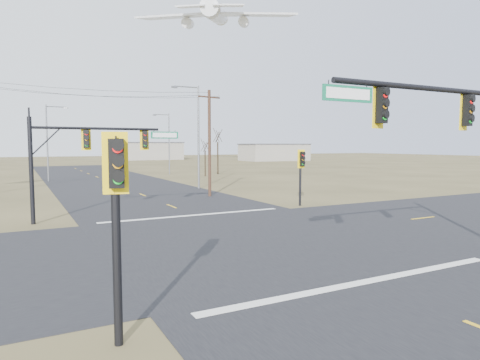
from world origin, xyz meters
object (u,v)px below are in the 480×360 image
pedestal_signal_ne (302,164)px  utility_pole_near (209,142)px  mast_arm_far (92,146)px  bare_tree_d (218,135)px  bare_tree_c (205,145)px  streetlight_b (168,140)px  pedestal_signal_sw (116,194)px  streetlight_a (196,131)px  mast_arm_near (470,129)px  streetlight_c (49,139)px

pedestal_signal_ne → utility_pole_near: size_ratio=0.45×
mast_arm_far → utility_pole_near: 13.11m
pedestal_signal_ne → bare_tree_d: 35.30m
bare_tree_d → pedestal_signal_ne: bearing=-104.8°
mast_arm_far → bare_tree_c: 35.71m
streetlight_b → bare_tree_d: size_ratio=1.24×
pedestal_signal_sw → bare_tree_d: bearing=76.4°
bare_tree_c → streetlight_a: bearing=-116.0°
mast_arm_near → pedestal_signal_sw: 12.12m
utility_pole_near → bare_tree_d: bearing=63.8°
mast_arm_far → pedestal_signal_sw: 17.47m
pedestal_signal_sw → bare_tree_c: size_ratio=0.85×
pedestal_signal_sw → utility_pole_near: utility_pole_near is taller
streetlight_b → bare_tree_d: streetlight_b is taller
streetlight_a → bare_tree_c: bearing=54.9°
mast_arm_near → bare_tree_c: 47.98m
streetlight_b → streetlight_c: streetlight_c is taller
mast_arm_near → utility_pole_near: size_ratio=1.13×
utility_pole_near → streetlight_b: (5.66, 28.62, 0.39)m
pedestal_signal_sw → streetlight_a: bearing=78.6°
pedestal_signal_ne → bare_tree_c: 31.31m
bare_tree_c → pedestal_signal_sw: bearing=-115.2°
mast_arm_far → pedestal_signal_ne: (14.47, -1.17, -1.34)m
utility_pole_near → bare_tree_c: utility_pole_near is taller
utility_pole_near → streetlight_a: size_ratio=0.88×
mast_arm_far → streetlight_b: size_ratio=0.96×
mast_arm_near → bare_tree_d: 51.94m
streetlight_c → bare_tree_d: size_ratio=1.26×
streetlight_a → streetlight_c: 20.93m
mast_arm_far → bare_tree_d: bare_tree_d is taller
streetlight_c → bare_tree_d: bearing=28.9°
utility_pole_near → bare_tree_c: size_ratio=1.62×
pedestal_signal_sw → streetlight_a: streetlight_a is taller
utility_pole_near → bare_tree_c: 24.08m
pedestal_signal_ne → bare_tree_c: bare_tree_c is taller
mast_arm_far → streetlight_c: size_ratio=0.94×
mast_arm_near → streetlight_a: bearing=72.9°
pedestal_signal_ne → streetlight_a: 15.58m
pedestal_signal_ne → pedestal_signal_sw: pedestal_signal_sw is taller
streetlight_a → bare_tree_d: streetlight_a is taller
pedestal_signal_ne → pedestal_signal_sw: 23.17m
utility_pole_near → streetlight_b: streetlight_b is taller
pedestal_signal_sw → bare_tree_c: bearing=78.2°
mast_arm_far → pedestal_signal_sw: size_ratio=1.84×
pedestal_signal_ne → streetlight_a: (-2.12, 15.18, 2.80)m
streetlight_a → bare_tree_c: size_ratio=1.85×
mast_arm_far → pedestal_signal_sw: (-2.14, -17.31, -0.96)m
pedestal_signal_sw → bare_tree_d: (25.57, 50.16, 2.52)m
streetlight_c → bare_tree_d: 23.86m
bare_tree_c → bare_tree_d: bare_tree_d is taller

